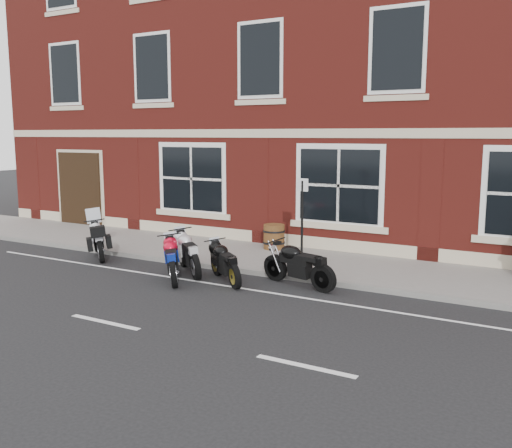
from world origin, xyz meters
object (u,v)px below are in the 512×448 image
object	(u,v)px
moto_touring_silver	(100,238)
parking_sign	(302,217)
moto_sport_red	(174,258)
moto_naked_black	(298,263)
barrel_planter	(274,237)
moto_sport_black	(226,261)
moto_sport_silver	(190,251)

from	to	relation	value
moto_touring_silver	parking_sign	world-z (taller)	parking_sign
moto_sport_red	moto_naked_black	xyz separation A→B (m)	(2.78, 0.91, 0.01)
moto_touring_silver	moto_naked_black	size ratio (longest dim) A/B	0.79
moto_sport_red	barrel_planter	bearing A→B (deg)	42.08
moto_sport_black	parking_sign	world-z (taller)	parking_sign
moto_touring_silver	moto_sport_silver	distance (m)	3.24
moto_naked_black	barrel_planter	size ratio (longest dim) A/B	2.84
moto_sport_black	moto_naked_black	xyz separation A→B (m)	(1.62, 0.47, 0.04)
moto_sport_black	moto_sport_silver	distance (m)	1.28
parking_sign	moto_naked_black	bearing A→B (deg)	-60.85
moto_sport_black	moto_sport_silver	size ratio (longest dim) A/B	0.93
moto_sport_black	moto_naked_black	size ratio (longest dim) A/B	0.77
moto_sport_red	moto_sport_silver	bearing A→B (deg)	58.09
parking_sign	moto_sport_black	bearing A→B (deg)	-117.05
moto_naked_black	barrel_planter	distance (m)	3.64
moto_touring_silver	moto_naked_black	bearing A→B (deg)	-48.97
moto_touring_silver	moto_naked_black	distance (m)	6.10
barrel_planter	parking_sign	distance (m)	2.59
moto_touring_silver	barrel_planter	world-z (taller)	moto_touring_silver
moto_touring_silver	parking_sign	distance (m)	5.81
moto_sport_silver	barrel_planter	distance (m)	3.19
moto_sport_silver	moto_sport_black	bearing A→B (deg)	-62.03
moto_sport_red	moto_sport_black	xyz separation A→B (m)	(1.16, 0.43, -0.04)
moto_sport_silver	moto_sport_red	bearing A→B (deg)	-132.06
moto_touring_silver	moto_sport_red	bearing A→B (deg)	-64.48
moto_sport_black	barrel_planter	xyz separation A→B (m)	(-0.55, 3.40, -0.01)
moto_sport_red	barrel_planter	size ratio (longest dim) A/B	2.34
moto_sport_silver	moto_naked_black	distance (m)	2.87
moto_sport_black	parking_sign	distance (m)	2.21
moto_sport_silver	moto_naked_black	bearing A→B (deg)	-45.31
moto_sport_silver	moto_naked_black	world-z (taller)	moto_sport_silver
moto_naked_black	moto_touring_silver	bearing A→B (deg)	105.09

